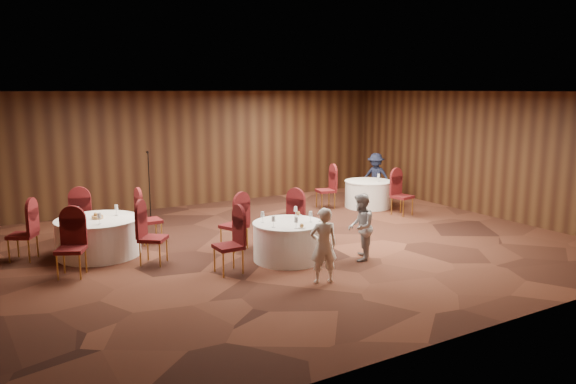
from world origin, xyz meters
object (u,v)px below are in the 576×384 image
table_left (99,237)px  table_right (368,194)px  table_main (288,241)px  woman_b (360,227)px  woman_a (323,245)px  mic_stand (150,198)px  man_c (376,177)px

table_left → table_right: bearing=6.7°
table_main → table_left: same height
table_main → woman_b: size_ratio=1.05×
woman_a → mic_stand: bearing=-63.7°
table_right → woman_a: 6.45m
table_left → table_right: (7.51, 0.88, -0.00)m
mic_stand → woman_a: bearing=-80.8°
table_main → table_right: (4.45, 3.08, 0.00)m
table_right → woman_b: woman_b is taller
table_left → man_c: (8.34, 1.57, 0.32)m
table_main → table_right: same height
table_left → table_main: bearing=-35.7°
woman_a → woman_b: bearing=-135.1°
table_left → mic_stand: size_ratio=0.95×
table_main → table_left: (-3.06, 2.20, 0.00)m
mic_stand → woman_b: mic_stand is taller
table_left → mic_stand: (1.88, 2.70, 0.13)m
table_right → woman_a: bearing=-135.6°
table_left → woman_a: size_ratio=1.25×
mic_stand → man_c: size_ratio=1.23×
table_left → man_c: size_ratio=1.17×
woman_a → woman_b: 1.53m
table_left → woman_a: (2.90, -3.62, 0.28)m
table_main → woman_a: woman_a is taller
table_main → mic_stand: mic_stand is taller
table_left → woman_b: size_ratio=1.26×
mic_stand → man_c: 6.56m
woman_a → table_main: bearing=-79.2°
man_c → woman_b: bearing=-71.3°
mic_stand → woman_a: 6.41m
woman_b → man_c: 6.06m
table_main → table_right: bearing=34.7°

